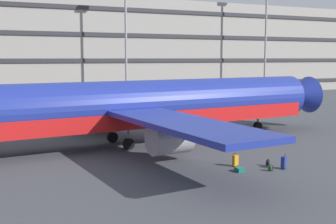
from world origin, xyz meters
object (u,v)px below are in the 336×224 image
Objects in this scene: airliner at (131,107)px; backpack_silver at (270,168)px; suitcase_scuffed at (235,160)px; suitcase_laid_flat at (239,170)px; suitcase_orange at (284,162)px; backpack_upright at (267,163)px.

backpack_silver is (5.19, -11.52, -2.90)m from airliner.
suitcase_scuffed is 1.39m from suitcase_laid_flat.
suitcase_orange is 1.14m from backpack_silver.
backpack_silver is (-1.11, -0.08, -0.24)m from suitcase_orange.
suitcase_orange is 3.06m from suitcase_laid_flat.
suitcase_scuffed is at bearing -68.12° from airliner.
suitcase_orange is at bearing -37.07° from suitcase_scuffed.
suitcase_scuffed is at bearing 124.71° from backpack_silver.
backpack_silver is at bearing -65.75° from airliner.
backpack_silver is at bearing -55.29° from suitcase_scuffed.
airliner is at bearing 119.34° from backpack_upright.
airliner is 42.18× the size of suitcase_orange.
suitcase_orange is at bearing -66.16° from backpack_upright.
airliner is at bearing 107.01° from suitcase_laid_flat.
suitcase_orange reaches higher than suitcase_scuffed.
airliner is 62.14× the size of suitcase_laid_flat.
backpack_upright reaches higher than backpack_silver.
suitcase_orange is 2.11× the size of backpack_silver.
airliner reaches higher than backpack_silver.
suitcase_scuffed reaches higher than suitcase_laid_flat.
suitcase_orange is 3.08m from suitcase_scuffed.
suitcase_laid_flat is 1.99m from backpack_silver.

